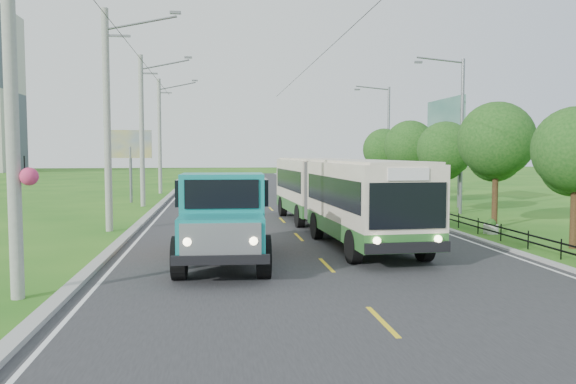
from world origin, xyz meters
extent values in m
plane|color=#1E5B15|center=(0.00, 0.00, 0.00)|extent=(240.00, 240.00, 0.00)
cube|color=#28282B|center=(0.00, 20.00, 0.01)|extent=(14.00, 120.00, 0.02)
cube|color=#9E9E99|center=(-7.20, 20.00, 0.07)|extent=(0.40, 120.00, 0.15)
cube|color=#9E9E99|center=(7.15, 20.00, 0.05)|extent=(0.30, 120.00, 0.10)
cube|color=silver|center=(-6.65, 20.00, 0.02)|extent=(0.12, 120.00, 0.00)
cube|color=silver|center=(6.65, 20.00, 0.02)|extent=(0.12, 120.00, 0.00)
cube|color=yellow|center=(0.00, 0.00, 0.02)|extent=(0.12, 2.20, 0.00)
cube|color=black|center=(8.00, 14.00, 0.30)|extent=(0.04, 40.00, 0.60)
cylinder|color=gray|center=(-8.30, -3.00, 5.00)|extent=(0.32, 0.32, 10.00)
sphere|color=#D83366|center=(-7.95, -3.00, 3.00)|extent=(0.44, 0.44, 0.44)
cylinder|color=gray|center=(-8.30, 9.00, 5.00)|extent=(0.32, 0.32, 10.00)
cube|color=slate|center=(-7.80, 9.00, 8.80)|extent=(1.20, 0.10, 0.10)
cube|color=slate|center=(-5.20, 9.00, 9.90)|extent=(0.50, 0.18, 0.12)
cylinder|color=gray|center=(-8.30, 21.00, 5.00)|extent=(0.32, 0.32, 10.00)
cube|color=slate|center=(-7.80, 21.00, 8.80)|extent=(1.20, 0.10, 0.10)
cube|color=slate|center=(-5.20, 21.00, 9.90)|extent=(0.50, 0.18, 0.12)
cylinder|color=gray|center=(-8.30, 33.00, 5.00)|extent=(0.32, 0.32, 10.00)
cube|color=slate|center=(-7.80, 33.00, 8.80)|extent=(1.20, 0.10, 0.10)
cube|color=slate|center=(-5.20, 33.00, 9.90)|extent=(0.50, 0.18, 0.12)
cylinder|color=#382314|center=(9.80, 2.00, 1.48)|extent=(0.28, 0.28, 2.97)
sphere|color=#154212|center=(9.80, 2.00, 3.71)|extent=(3.18, 3.18, 3.18)
sphere|color=#154212|center=(10.00, 2.50, 3.07)|extent=(2.33, 2.33, 2.33)
cylinder|color=#382314|center=(9.80, 8.00, 1.68)|extent=(0.28, 0.28, 3.36)
sphere|color=#154212|center=(9.80, 8.00, 4.20)|extent=(3.60, 3.60, 3.60)
sphere|color=#154212|center=(10.00, 8.50, 3.48)|extent=(2.64, 2.64, 2.64)
cylinder|color=#382314|center=(9.80, 14.00, 1.51)|extent=(0.28, 0.28, 3.02)
sphere|color=#154212|center=(9.80, 14.00, 3.78)|extent=(3.24, 3.24, 3.24)
sphere|color=#154212|center=(10.00, 14.50, 3.13)|extent=(2.38, 2.38, 2.38)
cylinder|color=#382314|center=(9.80, 20.00, 1.62)|extent=(0.28, 0.28, 3.25)
sphere|color=#154212|center=(9.80, 20.00, 4.06)|extent=(3.48, 3.48, 3.48)
sphere|color=#154212|center=(10.00, 20.50, 3.36)|extent=(2.55, 2.55, 2.55)
cylinder|color=#382314|center=(9.80, 26.00, 1.54)|extent=(0.28, 0.28, 3.08)
sphere|color=#154212|center=(9.80, 26.00, 3.85)|extent=(3.30, 3.30, 3.30)
sphere|color=#154212|center=(10.00, 26.50, 3.19)|extent=(2.42, 2.42, 2.42)
cylinder|color=slate|center=(10.80, 14.00, 4.50)|extent=(0.20, 0.20, 9.00)
cylinder|color=slate|center=(9.40, 14.00, 8.90)|extent=(2.80, 0.10, 0.34)
cube|color=slate|center=(8.10, 14.00, 8.75)|extent=(0.45, 0.16, 0.12)
cylinder|color=slate|center=(10.80, 28.00, 4.50)|extent=(0.20, 0.20, 9.00)
cylinder|color=slate|center=(9.40, 28.00, 8.90)|extent=(2.80, 0.10, 0.34)
cube|color=slate|center=(8.10, 28.00, 8.75)|extent=(0.45, 0.16, 0.12)
cylinder|color=silver|center=(8.60, 6.00, 0.20)|extent=(0.64, 0.64, 0.40)
sphere|color=#154212|center=(8.60, 6.00, 0.45)|extent=(0.44, 0.44, 0.44)
cylinder|color=silver|center=(8.60, 14.00, 0.20)|extent=(0.64, 0.64, 0.40)
sphere|color=#154212|center=(8.60, 14.00, 0.45)|extent=(0.44, 0.44, 0.44)
cylinder|color=silver|center=(8.60, 22.00, 0.20)|extent=(0.64, 0.64, 0.40)
sphere|color=#154212|center=(8.60, 22.00, 0.45)|extent=(0.44, 0.44, 0.44)
cylinder|color=slate|center=(-9.50, 24.00, 2.00)|extent=(0.20, 0.20, 4.00)
cube|color=yellow|center=(-9.50, 24.00, 4.20)|extent=(3.00, 0.15, 2.00)
cylinder|color=slate|center=(12.30, 17.50, 2.50)|extent=(0.24, 0.24, 5.00)
cylinder|color=slate|center=(12.30, 22.50, 2.50)|extent=(0.24, 0.24, 5.00)
cube|color=#144C47|center=(12.30, 20.00, 5.80)|extent=(0.20, 6.00, 3.00)
cube|color=#2A6528|center=(2.01, 2.75, 0.85)|extent=(3.05, 8.14, 0.59)
cube|color=beige|center=(2.01, 2.75, 2.18)|extent=(3.05, 8.14, 2.07)
cube|color=black|center=(2.01, 2.75, 2.19)|extent=(3.06, 7.50, 1.02)
cube|color=#2A6528|center=(1.59, 11.57, 0.85)|extent=(3.03, 7.61, 0.59)
cube|color=beige|center=(1.59, 11.57, 2.18)|extent=(3.03, 7.61, 2.07)
cube|color=black|center=(1.59, 11.57, 2.19)|extent=(3.04, 6.97, 1.02)
cube|color=#4C4C4C|center=(1.79, 7.30, 1.88)|extent=(2.56, 1.19, 2.55)
cube|color=black|center=(2.20, -1.27, 2.00)|extent=(2.41, 0.18, 1.39)
cylinder|color=black|center=(0.92, 0.19, 0.56)|extent=(0.39, 1.13, 1.11)
cylinder|color=black|center=(3.34, 0.30, 0.56)|extent=(0.39, 1.13, 1.11)
cylinder|color=black|center=(0.67, 5.42, 0.56)|extent=(0.39, 1.13, 1.11)
cylinder|color=black|center=(3.09, 5.54, 0.56)|extent=(0.39, 1.13, 1.11)
cylinder|color=black|center=(0.50, 9.06, 0.56)|extent=(0.39, 1.13, 1.11)
cylinder|color=black|center=(2.92, 9.17, 0.56)|extent=(0.39, 1.13, 1.11)
cylinder|color=black|center=(0.27, 13.97, 0.56)|extent=(0.39, 1.13, 1.11)
cylinder|color=black|center=(2.68, 14.09, 0.56)|extent=(0.39, 1.13, 1.11)
cube|color=teal|center=(-3.32, -1.68, 1.24)|extent=(2.43, 1.67, 1.13)
cube|color=teal|center=(-3.26, 0.01, 1.81)|extent=(2.55, 1.90, 2.26)
cube|color=black|center=(-3.26, 0.01, 2.37)|extent=(2.79, 1.57, 0.79)
cube|color=black|center=(-3.23, 0.92, 0.74)|extent=(1.38, 6.82, 0.28)
cube|color=#EC5816|center=(-3.16, 2.84, 1.87)|extent=(2.72, 3.48, 1.47)
cylinder|color=black|center=(-4.50, -1.41, 0.62)|extent=(0.44, 1.26, 1.24)
cylinder|color=black|center=(-2.12, -1.50, 0.62)|extent=(0.44, 1.26, 1.24)
cylinder|color=black|center=(-4.33, 3.11, 0.62)|extent=(0.44, 1.26, 1.24)
cylinder|color=black|center=(-1.96, 3.02, 0.62)|extent=(0.44, 1.26, 1.24)
camera|label=1|loc=(-3.46, -17.27, 3.57)|focal=35.00mm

